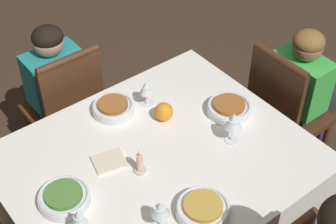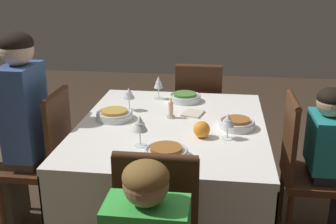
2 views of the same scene
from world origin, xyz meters
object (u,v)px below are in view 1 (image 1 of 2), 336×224
(wine_glass_south, at_px, (146,88))
(bowl_east, at_px, (64,197))
(person_child_teal, at_px, (52,88))
(person_child_green, at_px, (304,94))
(bowl_south, at_px, (113,107))
(chair_south, at_px, (68,108))
(wine_glass_east, at_px, (79,218))
(candle_centerpiece, at_px, (140,164))
(dining_table, at_px, (158,172))
(bowl_north, at_px, (203,209))
(bowl_west, at_px, (229,108))
(napkin_red_folded, at_px, (109,161))
(wine_glass_west, at_px, (234,121))
(chair_west, at_px, (283,111))
(wine_glass_north, at_px, (160,209))
(orange_fruit, at_px, (164,112))

(wine_glass_south, relative_size, bowl_east, 0.66)
(person_child_teal, bearing_deg, person_child_green, 139.94)
(bowl_south, bearing_deg, chair_south, -82.86)
(wine_glass_east, relative_size, candle_centerpiece, 1.30)
(chair_south, distance_m, wine_glass_east, 1.07)
(bowl_east, bearing_deg, dining_table, 175.21)
(bowl_north, bearing_deg, bowl_south, -94.47)
(bowl_west, height_order, napkin_red_folded, bowl_west)
(bowl_west, height_order, bowl_east, same)
(wine_glass_west, xyz_separation_m, bowl_east, (0.76, -0.16, -0.09))
(bowl_west, bearing_deg, bowl_north, 37.50)
(chair_west, bearing_deg, bowl_north, 112.08)
(chair_south, relative_size, person_child_teal, 0.94)
(chair_south, relative_size, person_child_green, 0.94)
(chair_west, bearing_deg, wine_glass_south, 68.09)
(chair_south, relative_size, bowl_north, 4.22)
(person_child_teal, height_order, napkin_red_folded, person_child_teal)
(wine_glass_west, distance_m, candle_centerpiece, 0.45)
(napkin_red_folded, bearing_deg, person_child_green, 176.34)
(bowl_north, bearing_deg, napkin_red_folded, -72.92)
(chair_west, xyz_separation_m, wine_glass_east, (1.34, 0.17, 0.34))
(candle_centerpiece, bearing_deg, wine_glass_north, 69.68)
(person_child_green, distance_m, orange_fruit, 0.91)
(bowl_east, relative_size, orange_fruit, 2.38)
(bowl_north, distance_m, bowl_east, 0.55)
(wine_glass_south, height_order, candle_centerpiece, wine_glass_south)
(person_child_green, bearing_deg, wine_glass_east, 96.61)
(wine_glass_north, height_order, bowl_south, wine_glass_north)
(chair_west, relative_size, wine_glass_east, 5.61)
(wine_glass_east, distance_m, candle_centerpiece, 0.39)
(bowl_north, bearing_deg, person_child_green, -160.96)
(wine_glass_west, bearing_deg, chair_south, -67.99)
(bowl_east, bearing_deg, bowl_north, 136.01)
(chair_south, height_order, candle_centerpiece, chair_south)
(wine_glass_north, distance_m, bowl_west, 0.73)
(person_child_green, height_order, bowl_south, person_child_green)
(bowl_north, distance_m, napkin_red_folded, 0.47)
(dining_table, xyz_separation_m, person_child_green, (-1.04, -0.03, -0.10))
(chair_west, xyz_separation_m, bowl_south, (0.86, -0.34, 0.26))
(chair_west, height_order, bowl_west, chair_west)
(person_child_teal, bearing_deg, bowl_south, 95.12)
(bowl_west, distance_m, napkin_red_folded, 0.63)
(bowl_north, bearing_deg, wine_glass_south, -108.01)
(bowl_south, bearing_deg, wine_glass_east, 46.84)
(person_child_teal, xyz_separation_m, wine_glass_north, (0.17, 1.22, 0.30))
(chair_west, height_order, candle_centerpiece, chair_west)
(person_child_teal, xyz_separation_m, bowl_east, (0.40, 0.90, 0.22))
(bowl_south, relative_size, napkin_red_folded, 1.26)
(person_child_teal, relative_size, bowl_east, 4.60)
(person_child_green, relative_size, napkin_red_folded, 6.10)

